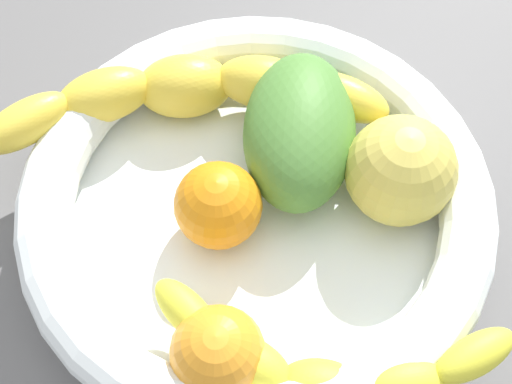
% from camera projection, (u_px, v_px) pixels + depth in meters
% --- Properties ---
extents(kitchen_counter, '(1.20, 1.20, 0.03)m').
position_uv_depth(kitchen_counter, '(256.00, 239.00, 0.52)').
color(kitchen_counter, '#615F5E').
rests_on(kitchen_counter, ground).
extents(fruit_bowl, '(0.30, 0.30, 0.06)m').
position_uv_depth(fruit_bowl, '(256.00, 209.00, 0.48)').
color(fruit_bowl, white).
rests_on(fruit_bowl, kitchen_counter).
extents(banana_draped_left, '(0.22, 0.18, 0.05)m').
position_uv_depth(banana_draped_left, '(185.00, 93.00, 0.50)').
color(banana_draped_left, yellow).
rests_on(banana_draped_left, fruit_bowl).
extents(banana_draped_right, '(0.20, 0.11, 0.04)m').
position_uv_depth(banana_draped_right, '(325.00, 368.00, 0.41)').
color(banana_draped_right, yellow).
rests_on(banana_draped_right, fruit_bowl).
extents(orange_front, '(0.06, 0.06, 0.06)m').
position_uv_depth(orange_front, '(218.00, 205.00, 0.46)').
color(orange_front, orange).
rests_on(orange_front, fruit_bowl).
extents(orange_mid_left, '(0.05, 0.05, 0.05)m').
position_uv_depth(orange_mid_left, '(218.00, 353.00, 0.41)').
color(orange_mid_left, orange).
rests_on(orange_mid_left, fruit_bowl).
extents(mango_green, '(0.12, 0.14, 0.06)m').
position_uv_depth(mango_green, '(304.00, 132.00, 0.48)').
color(mango_green, '#4B8234').
rests_on(mango_green, fruit_bowl).
extents(apple_yellow, '(0.07, 0.07, 0.07)m').
position_uv_depth(apple_yellow, '(401.00, 170.00, 0.46)').
color(apple_yellow, '#D7C551').
rests_on(apple_yellow, fruit_bowl).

